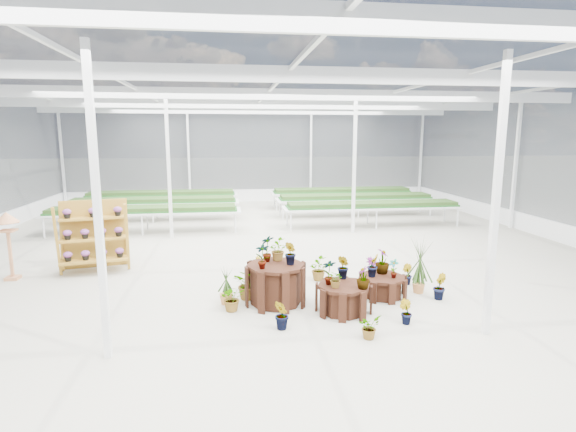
{
  "coord_description": "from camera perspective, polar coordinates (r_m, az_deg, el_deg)",
  "views": [
    {
      "loc": [
        -1.2,
        -10.49,
        3.23
      ],
      "look_at": [
        0.27,
        0.24,
        1.3
      ],
      "focal_mm": 28.0,
      "sensor_mm": 36.0,
      "label": 1
    }
  ],
  "objects": [
    {
      "name": "nursery_benches",
      "position": [
        17.95,
        -3.85,
        1.08
      ],
      "size": [
        16.0,
        7.0,
        0.84
      ],
      "primitive_type": null,
      "color": "silver",
      "rests_on": "ground"
    },
    {
      "name": "plinth_low",
      "position": [
        9.45,
        11.91,
        -8.73
      ],
      "size": [
        1.0,
        1.0,
        0.43
      ],
      "primitive_type": "cylinder",
      "rotation": [
        0.0,
        0.0,
        0.06
      ],
      "color": "black",
      "rests_on": "ground"
    },
    {
      "name": "plinth_tall",
      "position": [
        8.82,
        -1.57,
        -8.63
      ],
      "size": [
        1.38,
        1.38,
        0.79
      ],
      "primitive_type": "cylinder",
      "rotation": [
        0.0,
        0.0,
        0.21
      ],
      "color": "black",
      "rests_on": "ground"
    },
    {
      "name": "nursery_plants",
      "position": [
        9.07,
        3.99,
        -7.48
      ],
      "size": [
        4.6,
        3.56,
        1.35
      ],
      "color": "#243E17",
      "rests_on": "ground"
    },
    {
      "name": "shelf_rack",
      "position": [
        11.77,
        -23.43,
        -2.42
      ],
      "size": [
        1.73,
        1.14,
        1.7
      ],
      "primitive_type": null,
      "rotation": [
        0.0,
        0.0,
        0.19
      ],
      "color": "olive",
      "rests_on": "ground"
    },
    {
      "name": "ground_plane",
      "position": [
        11.04,
        -1.22,
        -6.91
      ],
      "size": [
        24.0,
        24.0,
        0.0
      ],
      "primitive_type": "plane",
      "color": "gray",
      "rests_on": "ground"
    },
    {
      "name": "bird_table",
      "position": [
        11.94,
        -31.87,
        -3.26
      ],
      "size": [
        0.38,
        0.38,
        1.57
      ],
      "primitive_type": null,
      "rotation": [
        0.0,
        0.0,
        -0.01
      ],
      "color": "#B27249",
      "rests_on": "ground"
    },
    {
      "name": "plinth_mid",
      "position": [
        8.52,
        7.07,
        -10.34
      ],
      "size": [
        1.25,
        1.25,
        0.53
      ],
      "primitive_type": "cylinder",
      "rotation": [
        0.0,
        0.0,
        -0.29
      ],
      "color": "black",
      "rests_on": "ground"
    },
    {
      "name": "greenhouse_shell",
      "position": [
        10.6,
        -1.26,
        4.8
      ],
      "size": [
        18.0,
        24.0,
        4.5
      ],
      "primitive_type": null,
      "color": "white",
      "rests_on": "ground"
    },
    {
      "name": "steel_frame",
      "position": [
        10.6,
        -1.26,
        4.8
      ],
      "size": [
        18.0,
        24.0,
        4.5
      ],
      "primitive_type": null,
      "color": "silver",
      "rests_on": "ground"
    }
  ]
}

